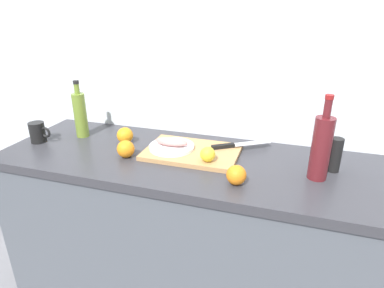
% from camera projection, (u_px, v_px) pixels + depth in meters
% --- Properties ---
extents(back_wall, '(3.20, 0.05, 2.50)m').
position_uv_depth(back_wall, '(234.00, 69.00, 1.58)').
color(back_wall, silver).
rests_on(back_wall, ground_plane).
extents(kitchen_counter, '(2.00, 0.60, 0.90)m').
position_uv_depth(kitchen_counter, '(213.00, 244.00, 1.61)').
color(kitchen_counter, '#4C5159').
rests_on(kitchen_counter, ground_plane).
extents(cutting_board, '(0.42, 0.29, 0.02)m').
position_uv_depth(cutting_board, '(192.00, 152.00, 1.50)').
color(cutting_board, tan).
rests_on(cutting_board, kitchen_counter).
extents(white_plate, '(0.21, 0.21, 0.01)m').
position_uv_depth(white_plate, '(172.00, 147.00, 1.52)').
color(white_plate, white).
rests_on(white_plate, cutting_board).
extents(fish_fillet, '(0.16, 0.07, 0.04)m').
position_uv_depth(fish_fillet, '(172.00, 142.00, 1.51)').
color(fish_fillet, tan).
rests_on(fish_fillet, white_plate).
extents(chef_knife, '(0.26, 0.18, 0.02)m').
position_uv_depth(chef_knife, '(234.00, 145.00, 1.53)').
color(chef_knife, silver).
rests_on(chef_knife, cutting_board).
extents(lemon_0, '(0.06, 0.06, 0.06)m').
position_uv_depth(lemon_0, '(208.00, 154.00, 1.38)').
color(lemon_0, yellow).
rests_on(lemon_0, cutting_board).
extents(olive_oil_bottle, '(0.06, 0.06, 0.29)m').
position_uv_depth(olive_oil_bottle, '(80.00, 114.00, 1.67)').
color(olive_oil_bottle, olive).
rests_on(olive_oil_bottle, kitchen_counter).
extents(wine_bottle, '(0.07, 0.07, 0.34)m').
position_uv_depth(wine_bottle, '(321.00, 147.00, 1.25)').
color(wine_bottle, '#59191E').
rests_on(wine_bottle, kitchen_counter).
extents(coffee_mug_0, '(0.11, 0.07, 0.10)m').
position_uv_depth(coffee_mug_0, '(38.00, 132.00, 1.62)').
color(coffee_mug_0, black).
rests_on(coffee_mug_0, kitchen_counter).
extents(orange_0, '(0.08, 0.08, 0.08)m').
position_uv_depth(orange_0, '(236.00, 175.00, 1.24)').
color(orange_0, orange).
rests_on(orange_0, kitchen_counter).
extents(orange_1, '(0.08, 0.08, 0.08)m').
position_uv_depth(orange_1, '(126.00, 149.00, 1.46)').
color(orange_1, orange).
rests_on(orange_1, kitchen_counter).
extents(orange_2, '(0.08, 0.08, 0.08)m').
position_uv_depth(orange_2, '(125.00, 135.00, 1.62)').
color(orange_2, orange).
rests_on(orange_2, kitchen_counter).
extents(pepper_mill, '(0.05, 0.05, 0.14)m').
position_uv_depth(pepper_mill, '(335.00, 155.00, 1.33)').
color(pepper_mill, black).
rests_on(pepper_mill, kitchen_counter).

